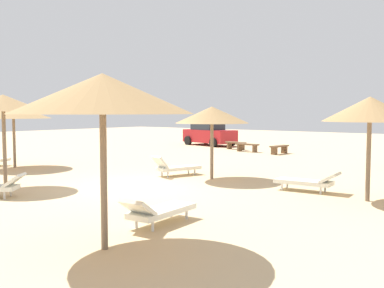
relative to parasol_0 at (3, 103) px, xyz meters
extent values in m
plane|color=#D1B284|center=(3.00, 2.75, -2.67)|extent=(80.00, 80.00, 0.00)
cylinder|color=#75604C|center=(0.00, 0.00, -1.41)|extent=(0.12, 0.12, 2.52)
cone|color=#9E7A4C|center=(0.00, 0.00, 0.02)|extent=(2.52, 2.52, 0.53)
cylinder|color=#75604C|center=(9.67, 5.02, -1.55)|extent=(0.12, 0.12, 2.25)
cone|color=#9E7A4C|center=(9.67, 5.02, -0.19)|extent=(2.50, 2.50, 0.66)
cylinder|color=#75604C|center=(-4.52, 2.87, -1.56)|extent=(0.12, 0.12, 2.23)
cone|color=#9E7A4C|center=(-4.52, 2.87, -0.27)|extent=(3.17, 3.17, 0.55)
cylinder|color=#75604C|center=(7.36, -2.17, -1.43)|extent=(0.12, 0.12, 2.48)
cone|color=#9E7A4C|center=(7.36, -2.17, 0.05)|extent=(3.16, 3.16, 0.70)
cylinder|color=#75604C|center=(4.07, 5.55, -1.62)|extent=(0.12, 0.12, 2.10)
cone|color=#9E7A4C|center=(4.07, 5.55, -0.37)|extent=(2.63, 2.63, 0.59)
cube|color=silver|center=(1.75, -0.68, -2.17)|extent=(0.79, 0.81, 0.38)
cylinder|color=silver|center=(1.45, -0.64, -2.56)|extent=(0.06, 0.06, 0.22)
cylinder|color=silver|center=(1.73, -0.98, -2.56)|extent=(0.06, 0.06, 0.22)
cube|color=silver|center=(7.67, 5.34, -2.39)|extent=(1.75, 0.79, 0.12)
cube|color=silver|center=(8.47, 5.41, -2.20)|extent=(0.57, 0.68, 0.34)
cylinder|color=silver|center=(8.25, 5.61, -2.56)|extent=(0.06, 0.06, 0.22)
cylinder|color=silver|center=(8.29, 5.17, -2.56)|extent=(0.06, 0.06, 0.22)
cylinder|color=silver|center=(7.05, 5.51, -2.56)|extent=(0.06, 0.06, 0.22)
cylinder|color=silver|center=(7.09, 5.07, -2.56)|extent=(0.06, 0.06, 0.22)
cylinder|color=silver|center=(-5.57, 2.99, -2.56)|extent=(0.06, 0.06, 0.22)
cube|color=silver|center=(6.95, -0.22, -2.39)|extent=(0.77, 1.74, 0.12)
cube|color=silver|center=(7.01, -1.01, -2.18)|extent=(0.68, 0.55, 0.38)
cylinder|color=silver|center=(7.21, -0.80, -2.56)|extent=(0.06, 0.06, 0.22)
cylinder|color=silver|center=(6.78, -0.83, -2.56)|extent=(0.06, 0.06, 0.22)
cylinder|color=silver|center=(7.12, 0.40, -2.56)|extent=(0.06, 0.06, 0.22)
cylinder|color=silver|center=(6.68, 0.37, -2.56)|extent=(0.06, 0.06, 0.22)
cube|color=silver|center=(2.56, 5.49, -2.39)|extent=(1.12, 1.81, 0.12)
cube|color=silver|center=(2.32, 4.72, -2.12)|extent=(0.73, 0.58, 0.48)
cylinder|color=silver|center=(2.59, 4.85, -2.56)|extent=(0.06, 0.06, 0.22)
cylinder|color=silver|center=(2.17, 4.98, -2.56)|extent=(0.06, 0.06, 0.22)
cylinder|color=silver|center=(2.95, 5.99, -2.56)|extent=(0.06, 0.06, 0.22)
cylinder|color=silver|center=(2.53, 6.13, -2.56)|extent=(0.06, 0.06, 0.22)
cube|color=brown|center=(-1.98, 16.45, -2.22)|extent=(1.55, 0.66, 0.08)
cube|color=brown|center=(-2.52, 16.54, -2.47)|extent=(0.18, 0.38, 0.41)
cube|color=brown|center=(-1.44, 16.35, -2.47)|extent=(0.18, 0.38, 0.41)
cube|color=brown|center=(-0.58, 15.55, -2.22)|extent=(1.51, 0.46, 0.08)
cube|color=brown|center=(-1.13, 15.57, -2.47)|extent=(0.13, 0.36, 0.41)
cube|color=brown|center=(-0.03, 15.53, -2.47)|extent=(0.13, 0.36, 0.41)
cube|color=brown|center=(1.59, 15.50, -2.22)|extent=(0.49, 1.52, 0.08)
cube|color=brown|center=(1.55, 14.95, -2.47)|extent=(0.37, 0.14, 0.41)
cube|color=brown|center=(1.62, 16.05, -2.47)|extent=(0.37, 0.14, 0.41)
cube|color=#B21E23|center=(-5.33, 18.21, -2.00)|extent=(4.25, 2.44, 0.90)
cube|color=#262D38|center=(-5.53, 18.25, -1.25)|extent=(2.26, 1.92, 0.60)
cylinder|color=black|center=(-3.84, 18.81, -2.35)|extent=(0.67, 0.34, 0.64)
cylinder|color=black|center=(-4.18, 17.09, -2.35)|extent=(0.67, 0.34, 0.64)
cylinder|color=black|center=(-6.49, 19.33, -2.35)|extent=(0.67, 0.34, 0.64)
cylinder|color=black|center=(-6.83, 17.60, -2.35)|extent=(0.67, 0.34, 0.64)
camera|label=1|loc=(13.31, -7.15, -0.25)|focal=41.28mm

